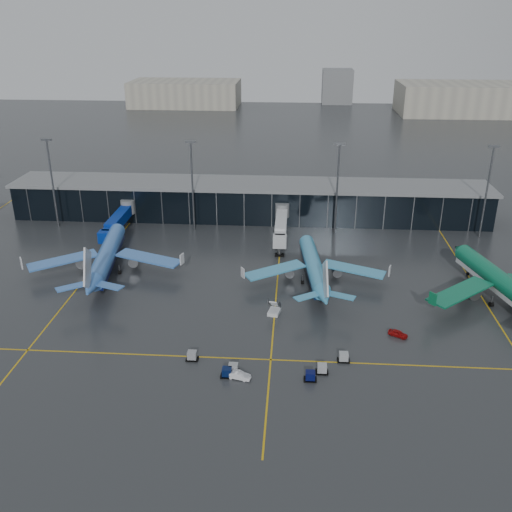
# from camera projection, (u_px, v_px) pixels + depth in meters

# --- Properties ---
(ground) EXTENTS (600.00, 600.00, 0.00)m
(ground) POSITION_uv_depth(u_px,v_px,m) (225.00, 317.00, 116.73)
(ground) COLOR #282B2D
(ground) RESTS_ON ground
(terminal_pier) EXTENTS (142.00, 17.00, 10.70)m
(terminal_pier) POSITION_uv_depth(u_px,v_px,m) (250.00, 200.00, 171.40)
(terminal_pier) COLOR black
(terminal_pier) RESTS_ON ground
(jet_bridges) EXTENTS (94.00, 27.50, 7.20)m
(jet_bridges) POSITION_uv_depth(u_px,v_px,m) (117.00, 221.00, 156.59)
(jet_bridges) COLOR #595B60
(jet_bridges) RESTS_ON ground
(flood_masts) EXTENTS (203.00, 0.50, 25.50)m
(flood_masts) POSITION_uv_depth(u_px,v_px,m) (264.00, 184.00, 156.76)
(flood_masts) COLOR #595B60
(flood_masts) RESTS_ON ground
(distant_hangars) EXTENTS (260.00, 71.00, 22.00)m
(distant_hangars) POSITION_uv_depth(u_px,v_px,m) (356.00, 96.00, 357.49)
(distant_hangars) COLOR #B2AD99
(distant_hangars) RESTS_ON ground
(taxi_lines) EXTENTS (220.00, 120.00, 0.02)m
(taxi_lines) POSITION_uv_depth(u_px,v_px,m) (276.00, 295.00, 125.80)
(taxi_lines) COLOR gold
(taxi_lines) RESTS_ON ground
(airliner_arkefly) EXTENTS (43.50, 48.03, 13.32)m
(airliner_arkefly) POSITION_uv_depth(u_px,v_px,m) (106.00, 245.00, 134.89)
(airliner_arkefly) COLOR #3F78CE
(airliner_arkefly) RESTS_ON ground
(airliner_klm_near) EXTENTS (38.11, 42.35, 11.99)m
(airliner_klm_near) POSITION_uv_depth(u_px,v_px,m) (314.00, 256.00, 130.31)
(airliner_klm_near) COLOR #3E9DCD
(airliner_klm_near) RESTS_ON ground
(airliner_aer_lingus) EXTENTS (48.87, 52.81, 13.70)m
(airliner_aer_lingus) POSITION_uv_depth(u_px,v_px,m) (504.00, 272.00, 120.60)
(airliner_aer_lingus) COLOR #0C6C4A
(airliner_aer_lingus) RESTS_ON ground
(baggage_carts) EXTENTS (29.27, 7.68, 1.70)m
(baggage_carts) POSITION_uv_depth(u_px,v_px,m) (271.00, 367.00, 99.00)
(baggage_carts) COLOR black
(baggage_carts) RESTS_ON ground
(mobile_airstair) EXTENTS (2.81, 3.58, 3.45)m
(mobile_airstair) POSITION_uv_depth(u_px,v_px,m) (274.00, 310.00, 117.68)
(mobile_airstair) COLOR silver
(mobile_airstair) RESTS_ON ground
(service_van_red) EXTENTS (4.01, 3.23, 1.28)m
(service_van_red) POSITION_uv_depth(u_px,v_px,m) (398.00, 333.00, 109.44)
(service_van_red) COLOR #9B0B0C
(service_van_red) RESTS_ON ground
(service_van_white) EXTENTS (4.34, 2.32, 1.36)m
(service_van_white) POSITION_uv_depth(u_px,v_px,m) (239.00, 375.00, 96.85)
(service_van_white) COLOR white
(service_van_white) RESTS_ON ground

